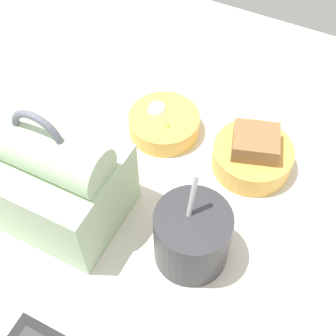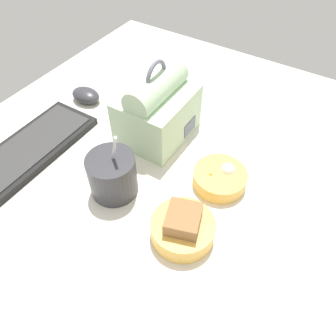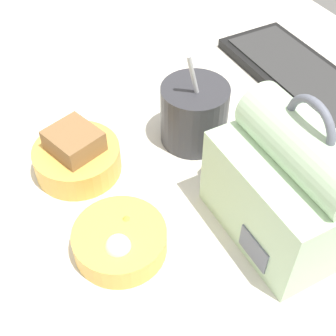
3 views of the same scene
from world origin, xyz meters
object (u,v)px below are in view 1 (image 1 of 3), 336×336
Objects in this scene: bento_bowl_snacks at (164,123)px; soup_cup at (192,236)px; lunch_bag at (53,178)px; bento_bowl_sandwich at (253,155)px.

soup_cup is at bearing 126.38° from bento_bowl_snacks.
lunch_bag is 21.73cm from soup_cup.
bento_bowl_sandwich is at bearing 178.97° from bento_bowl_snacks.
lunch_bag is 32.34cm from bento_bowl_sandwich.
soup_cup is 19.75cm from bento_bowl_sandwich.
lunch_bag is at bearing 42.45° from bento_bowl_sandwich.
bento_bowl_sandwich is at bearing -137.55° from lunch_bag.
bento_bowl_sandwich reaches higher than bento_bowl_snacks.
lunch_bag is at bearing 72.55° from bento_bowl_snacks.
bento_bowl_sandwich is (-23.54, -21.53, -5.30)cm from lunch_bag.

